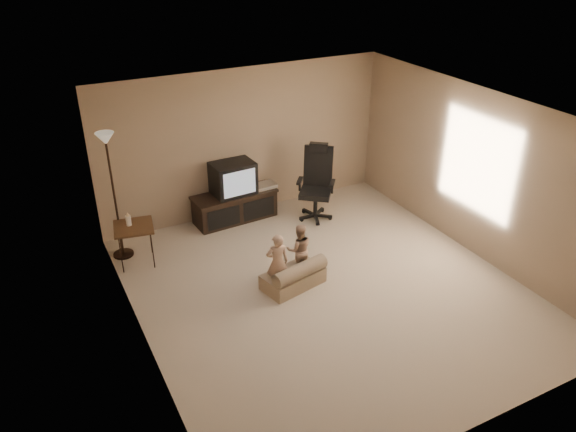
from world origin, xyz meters
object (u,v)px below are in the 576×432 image
side_table (133,227)px  toddler_left (277,262)px  tv_stand (235,196)px  floor_lamp (110,169)px  toddler_right (299,249)px  office_chair (316,192)px  child_sofa (295,276)px

side_table → toddler_left: (1.55, -1.58, -0.16)m
tv_stand → floor_lamp: bearing=-175.0°
side_table → toddler_right: size_ratio=1.07×
floor_lamp → toddler_left: bearing=-47.8°
side_table → toddler_left: toddler_left is taller
office_chair → toddler_right: 1.79m
toddler_left → toddler_right: bearing=-140.2°
tv_stand → side_table: tv_stand is taller
office_chair → side_table: (-3.10, -0.06, 0.14)m
side_table → toddler_right: (2.01, -1.35, -0.20)m
floor_lamp → child_sofa: floor_lamp is taller
floor_lamp → toddler_right: 2.91m
office_chair → toddler_left: 2.26m
toddler_left → toddler_right: toddler_left is taller
child_sofa → toddler_right: size_ratio=1.20×
child_sofa → toddler_left: size_ratio=1.08×
floor_lamp → child_sofa: bearing=-45.1°
tv_stand → toddler_right: size_ratio=1.89×
office_chair → toddler_right: bearing=-89.4°
side_table → floor_lamp: (-0.15, 0.30, 0.84)m
side_table → child_sofa: side_table is taller
tv_stand → toddler_right: bearing=-88.2°
side_table → floor_lamp: bearing=115.9°
office_chair → toddler_right: office_chair is taller
toddler_right → office_chair: bearing=-110.5°
tv_stand → toddler_right: (0.18, -1.95, -0.04)m
toddler_left → tv_stand: bearing=-83.4°
toddler_right → child_sofa: bearing=69.9°
floor_lamp → child_sofa: size_ratio=2.10×
office_chair → toddler_left: (-1.55, -1.64, -0.03)m
tv_stand → toddler_left: tv_stand is taller
tv_stand → office_chair: size_ratio=1.15×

